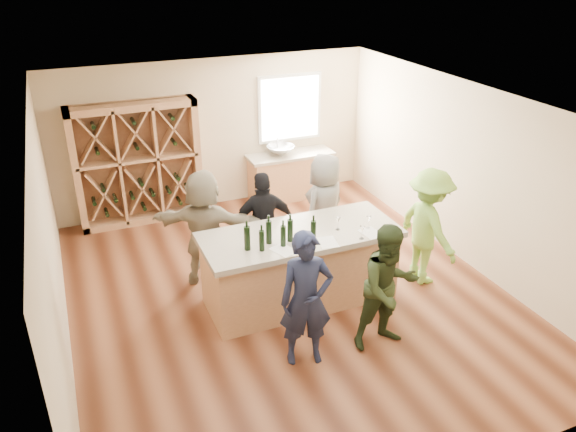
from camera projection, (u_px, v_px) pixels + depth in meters
name	position (u px, v px, depth m)	size (l,w,h in m)	color
floor	(287.00, 296.00, 8.23)	(6.00, 7.00, 0.10)	brown
ceiling	(287.00, 101.00, 6.96)	(6.00, 7.00, 0.10)	white
wall_back	(215.00, 133.00, 10.54)	(6.00, 0.10, 2.80)	beige
wall_front	(451.00, 373.00, 4.65)	(6.00, 0.10, 2.80)	beige
wall_left	(46.00, 249.00, 6.54)	(0.10, 7.00, 2.80)	beige
wall_right	(469.00, 175.00, 8.65)	(0.10, 7.00, 2.80)	beige
window_frame	(290.00, 108.00, 10.84)	(1.30, 0.06, 1.30)	white
window_pane	(290.00, 108.00, 10.81)	(1.18, 0.01, 1.18)	white
wine_rack	(138.00, 164.00, 9.92)	(2.20, 0.45, 2.20)	tan
back_counter_base	(290.00, 177.00, 11.16)	(1.60, 0.58, 0.86)	tan
back_counter_top	(290.00, 155.00, 10.96)	(1.70, 0.62, 0.06)	#A99E8A
sink	(281.00, 150.00, 10.84)	(0.54, 0.54, 0.19)	silver
faucet	(277.00, 145.00, 10.96)	(0.02, 0.02, 0.30)	silver
tasting_counter_base	(300.00, 269.00, 7.86)	(2.60, 1.00, 1.00)	tan
tasting_counter_top	(300.00, 235.00, 7.62)	(2.72, 1.12, 0.08)	#A99E8A
wine_bottle_a	(247.00, 238.00, 7.11)	(0.08, 0.08, 0.33)	black
wine_bottle_b	(262.00, 241.00, 7.10)	(0.07, 0.07, 0.28)	black
wine_bottle_c	(269.00, 232.00, 7.27)	(0.08, 0.08, 0.32)	black
wine_bottle_d	(283.00, 236.00, 7.20)	(0.07, 0.07, 0.29)	black
wine_bottle_e	(290.00, 230.00, 7.32)	(0.08, 0.08, 0.31)	black
wine_glass_a	(297.00, 247.00, 7.07)	(0.06, 0.06, 0.17)	white
wine_glass_c	(362.00, 232.00, 7.41)	(0.07, 0.07, 0.18)	white
wine_glass_d	(338.00, 224.00, 7.65)	(0.07, 0.07, 0.18)	white
wine_glass_e	(369.00, 222.00, 7.68)	(0.07, 0.07, 0.18)	white
tasting_menu_a	(284.00, 250.00, 7.17)	(0.24, 0.32, 0.00)	white
tasting_menu_b	(328.00, 242.00, 7.36)	(0.24, 0.32, 0.00)	white
tasting_menu_c	(371.00, 233.00, 7.59)	(0.24, 0.32, 0.00)	white
person_near_left	(306.00, 300.00, 6.54)	(0.63, 0.46, 1.73)	#191E38
person_near_right	(389.00, 288.00, 6.84)	(0.81, 0.44, 1.66)	#263319
person_server	(428.00, 227.00, 8.18)	(1.15, 0.53, 1.78)	#8CC64C
person_far_mid	(264.00, 224.00, 8.38)	(0.97, 0.50, 1.65)	black
person_far_right	(324.00, 208.00, 8.80)	(0.86, 0.56, 1.75)	slate
person_far_left	(205.00, 228.00, 8.14)	(1.65, 0.59, 1.78)	gray
wine_bottle_f	(313.00, 231.00, 7.31)	(0.07, 0.07, 0.30)	black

